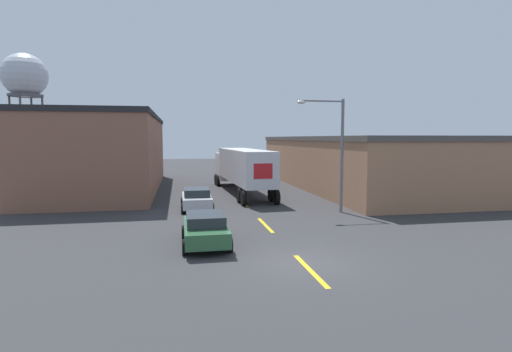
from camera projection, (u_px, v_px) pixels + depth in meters
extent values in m
plane|color=#333335|center=(302.00, 262.00, 15.69)|extent=(160.00, 160.00, 0.00)
cube|color=gold|center=(310.00, 270.00, 14.71)|extent=(0.20, 3.73, 0.01)
cube|color=gold|center=(265.00, 225.00, 22.33)|extent=(0.20, 3.73, 0.01)
cube|color=gold|center=(243.00, 203.00, 29.95)|extent=(0.20, 3.73, 0.01)
cube|color=brown|center=(108.00, 155.00, 37.79)|extent=(9.30, 24.22, 6.57)
cube|color=#232326|center=(106.00, 118.00, 37.46)|extent=(9.50, 24.42, 0.40)
cube|color=#9E7051|center=(363.00, 163.00, 40.17)|extent=(13.57, 29.13, 4.62)
cube|color=#4C4742|center=(364.00, 138.00, 39.93)|extent=(13.77, 29.33, 0.40)
cube|color=silver|center=(228.00, 166.00, 41.34)|extent=(2.51, 3.02, 2.77)
cube|color=silver|center=(245.00, 165.00, 33.76)|extent=(3.14, 12.21, 2.69)
cube|color=red|center=(263.00, 171.00, 27.91)|extent=(1.36, 0.10, 1.08)
cylinder|color=black|center=(240.00, 179.00, 42.12)|extent=(0.34, 1.11, 1.10)
cylinder|color=black|center=(216.00, 180.00, 41.52)|extent=(0.34, 1.11, 1.10)
cylinder|color=black|center=(242.00, 180.00, 41.00)|extent=(0.34, 1.11, 1.10)
cylinder|color=black|center=(218.00, 181.00, 40.41)|extent=(0.34, 1.11, 1.10)
cylinder|color=black|center=(271.00, 194.00, 30.53)|extent=(0.34, 1.11, 1.10)
cylinder|color=black|center=(240.00, 196.00, 29.94)|extent=(0.34, 1.11, 1.10)
cylinder|color=black|center=(277.00, 197.00, 29.18)|extent=(0.34, 1.11, 1.10)
cylinder|color=black|center=(243.00, 198.00, 28.58)|extent=(0.34, 1.11, 1.10)
cube|color=#B2B2B7|center=(197.00, 200.00, 27.10)|extent=(1.89, 4.35, 0.66)
cube|color=#23282D|center=(197.00, 192.00, 26.92)|extent=(1.66, 2.26, 0.49)
cylinder|color=black|center=(209.00, 201.00, 28.62)|extent=(0.22, 0.66, 0.66)
cylinder|color=black|center=(182.00, 202.00, 28.27)|extent=(0.22, 0.66, 0.66)
cylinder|color=black|center=(212.00, 208.00, 25.99)|extent=(0.22, 0.66, 0.66)
cylinder|color=black|center=(183.00, 209.00, 25.63)|extent=(0.22, 0.66, 0.66)
cube|color=#2D5B38|center=(205.00, 231.00, 18.10)|extent=(1.89, 4.35, 0.66)
cube|color=#23282D|center=(205.00, 219.00, 17.92)|extent=(1.66, 2.26, 0.49)
cylinder|color=black|center=(223.00, 230.00, 19.63)|extent=(0.22, 0.66, 0.66)
cylinder|color=black|center=(184.00, 232.00, 19.27)|extent=(0.22, 0.66, 0.66)
cylinder|color=black|center=(230.00, 245.00, 16.99)|extent=(0.22, 0.66, 0.66)
cylinder|color=black|center=(185.00, 247.00, 16.64)|extent=(0.22, 0.66, 0.66)
cylinder|color=#47474C|center=(44.00, 133.00, 57.02)|extent=(0.28, 0.28, 11.02)
cylinder|color=#47474C|center=(33.00, 134.00, 58.70)|extent=(0.28, 0.28, 11.02)
cylinder|color=#47474C|center=(11.00, 133.00, 56.22)|extent=(0.28, 0.28, 11.02)
cylinder|color=#47474C|center=(22.00, 133.00, 54.53)|extent=(0.28, 0.28, 11.02)
cylinder|color=#4C4C51|center=(26.00, 96.00, 56.11)|extent=(4.54, 4.54, 0.30)
sphere|color=#B7BCC6|center=(25.00, 75.00, 55.85)|extent=(6.09, 6.09, 6.09)
cylinder|color=slate|center=(342.00, 156.00, 25.88)|extent=(0.20, 0.20, 7.35)
cylinder|color=slate|center=(322.00, 101.00, 25.28)|extent=(2.79, 0.11, 0.11)
ellipsoid|color=silver|center=(301.00, 102.00, 25.03)|extent=(0.56, 0.32, 0.22)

